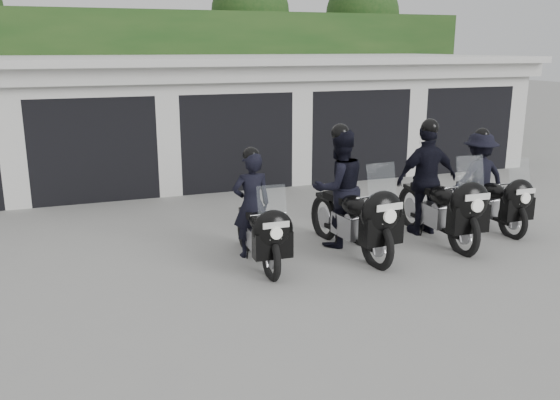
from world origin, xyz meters
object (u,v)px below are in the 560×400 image
object	(u,v)px
police_bike_a	(257,217)
police_bike_c	(433,187)
police_bike_b	(346,196)
police_bike_d	(484,183)

from	to	relation	value
police_bike_a	police_bike_c	size ratio (longest dim) A/B	0.86
police_bike_b	police_bike_c	distance (m)	1.68
police_bike_c	police_bike_d	size ratio (longest dim) A/B	1.14
police_bike_b	police_bike_d	distance (m)	3.01
police_bike_a	police_bike_c	distance (m)	3.22
police_bike_b	police_bike_a	bearing A→B (deg)	178.39
police_bike_b	police_bike_d	bearing A→B (deg)	1.43
police_bike_d	police_bike_c	bearing A→B (deg)	-166.50
police_bike_a	police_bike_c	xyz separation A→B (m)	(3.21, 0.16, 0.17)
police_bike_a	police_bike_d	bearing A→B (deg)	7.12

